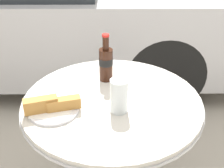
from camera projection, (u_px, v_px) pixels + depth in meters
The scene contains 5 objects.
bistro_table at pixel (112, 131), 1.28m from camera, with size 0.77×0.77×0.71m.
cola_bottle_left at pixel (106, 63), 1.29m from camera, with size 0.06×0.06×0.23m.
drinking_glass at pixel (119, 97), 1.09m from camera, with size 0.07×0.07×0.14m.
lunch_plate_near at pixel (52, 107), 1.10m from camera, with size 0.22×0.20×0.07m.
parked_car at pixel (9, 7), 2.77m from camera, with size 4.46×1.82×1.29m.
Camera 1 is at (-0.01, -0.99, 1.37)m, focal length 45.00 mm.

